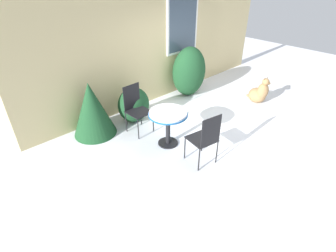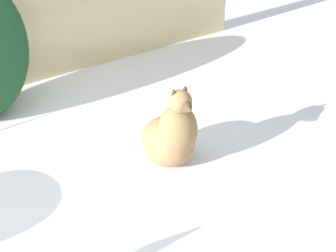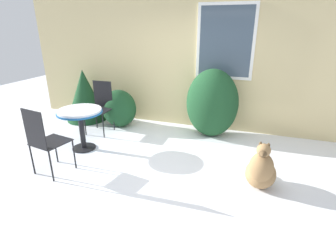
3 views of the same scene
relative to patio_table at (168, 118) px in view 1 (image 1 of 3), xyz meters
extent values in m
plane|color=white|center=(1.59, -0.32, -0.63)|extent=(16.00, 16.00, 0.00)
cube|color=#D1BC84|center=(1.59, 1.88, 0.91)|extent=(8.00, 0.06, 3.09)
cube|color=white|center=(2.27, 1.84, 1.23)|extent=(1.16, 0.04, 1.47)
cube|color=#3D4C5B|center=(2.27, 1.82, 1.23)|extent=(1.04, 0.01, 1.35)
ellipsoid|color=#194223|center=(0.08, 1.28, -0.21)|extent=(0.79, 0.67, 0.85)
ellipsoid|color=#194223|center=(2.15, 1.41, 0.06)|extent=(1.05, 0.81, 1.40)
cone|color=#194223|center=(-0.92, 1.43, -0.02)|extent=(0.95, 0.95, 1.22)
cylinder|color=black|center=(0.00, 0.00, -0.62)|extent=(0.43, 0.43, 0.03)
cylinder|color=black|center=(0.00, 0.00, -0.27)|extent=(0.10, 0.10, 0.68)
cylinder|color=#195699|center=(0.00, 0.00, 0.08)|extent=(0.80, 0.80, 0.03)
cylinder|color=white|center=(0.00, 0.00, 0.12)|extent=(0.77, 0.77, 0.04)
cube|color=black|center=(-0.14, 0.79, -0.13)|extent=(0.48, 0.48, 0.02)
cube|color=black|center=(-0.15, 1.02, 0.17)|extent=(0.43, 0.03, 0.57)
cylinder|color=black|center=(-0.35, 0.56, -0.38)|extent=(0.02, 0.02, 0.50)
cylinder|color=black|center=(0.08, 0.58, -0.38)|extent=(0.02, 0.02, 0.50)
cylinder|color=black|center=(-0.36, 1.00, -0.38)|extent=(0.02, 0.02, 0.50)
cylinder|color=black|center=(0.07, 1.01, -0.38)|extent=(0.02, 0.02, 0.50)
cube|color=black|center=(0.07, -0.84, -0.13)|extent=(0.55, 0.55, 0.02)
cube|color=black|center=(0.03, -1.07, 0.17)|extent=(0.43, 0.09, 0.57)
cylinder|color=black|center=(0.32, -0.67, -0.38)|extent=(0.02, 0.02, 0.50)
cylinder|color=black|center=(-0.11, -0.59, -0.38)|extent=(0.02, 0.02, 0.50)
cylinder|color=black|center=(0.25, -1.10, -0.38)|extent=(0.02, 0.02, 0.50)
cylinder|color=black|center=(-0.18, -1.02, -0.38)|extent=(0.02, 0.02, 0.50)
ellipsoid|color=#937047|center=(3.16, -0.23, -0.43)|extent=(0.46, 0.51, 0.41)
ellipsoid|color=#937047|center=(3.15, -0.37, -0.26)|extent=(0.35, 0.31, 0.45)
sphere|color=#937047|center=(3.15, -0.41, 0.02)|extent=(0.18, 0.18, 0.18)
cone|color=brown|center=(3.14, -0.53, 0.01)|extent=(0.11, 0.07, 0.10)
ellipsoid|color=brown|center=(3.10, -0.39, 0.09)|extent=(0.04, 0.03, 0.08)
ellipsoid|color=brown|center=(3.20, -0.40, 0.09)|extent=(0.04, 0.03, 0.08)
ellipsoid|color=#937047|center=(3.18, 0.00, -0.54)|extent=(0.10, 0.23, 0.08)
camera|label=1|loc=(-3.14, -3.35, 2.66)|focal=28.00mm
camera|label=2|loc=(1.08, -3.13, 1.86)|focal=55.00mm
camera|label=3|loc=(2.96, -3.72, 1.55)|focal=28.00mm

